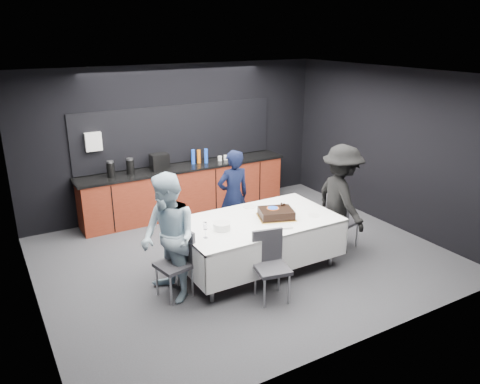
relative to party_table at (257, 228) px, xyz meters
name	(u,v)px	position (x,y,z in m)	size (l,w,h in m)	color
ground	(243,257)	(0.00, 0.40, -0.64)	(6.00, 6.00, 0.00)	#3C3C40
room_shell	(243,141)	(0.00, 0.40, 1.22)	(6.04, 5.04, 2.82)	white
kitchenette	(185,186)	(-0.02, 2.62, -0.10)	(4.10, 0.64, 2.05)	maroon
party_table	(257,228)	(0.00, 0.00, 0.00)	(2.32, 1.32, 0.78)	#99999E
cake_assembly	(276,213)	(0.28, -0.08, 0.20)	(0.63, 0.57, 0.16)	gold
plate_stack	(222,226)	(-0.62, -0.07, 0.19)	(0.24, 0.24, 0.10)	white
loose_plate_near	(259,233)	(-0.24, -0.43, 0.14)	(0.20, 0.20, 0.01)	white
loose_plate_right_a	(289,209)	(0.64, 0.11, 0.14)	(0.22, 0.22, 0.01)	white
loose_plate_right_b	(314,215)	(0.81, -0.29, 0.14)	(0.18, 0.18, 0.01)	white
loose_plate_far	(250,207)	(0.17, 0.49, 0.14)	(0.20, 0.20, 0.01)	white
fork_pile	(286,227)	(0.19, -0.47, 0.15)	(0.16, 0.10, 0.03)	white
champagne_flute	(205,227)	(-0.93, -0.20, 0.30)	(0.06, 0.06, 0.22)	white
chair_left	(179,258)	(-1.29, -0.10, -0.11)	(0.50, 0.50, 0.92)	#333339
chair_right	(341,217)	(1.52, -0.11, -0.11)	(0.51, 0.51, 0.92)	#333339
chair_near	(270,260)	(-0.27, -0.77, -0.11)	(0.50, 0.50, 0.92)	#333339
person_center	(233,196)	(0.17, 1.02, 0.15)	(0.57, 0.38, 1.58)	black
person_left	(169,238)	(-1.42, -0.12, 0.21)	(0.83, 0.65, 1.71)	#ACC7D8
person_right	(341,200)	(1.44, -0.16, 0.23)	(1.13, 0.65, 1.75)	black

